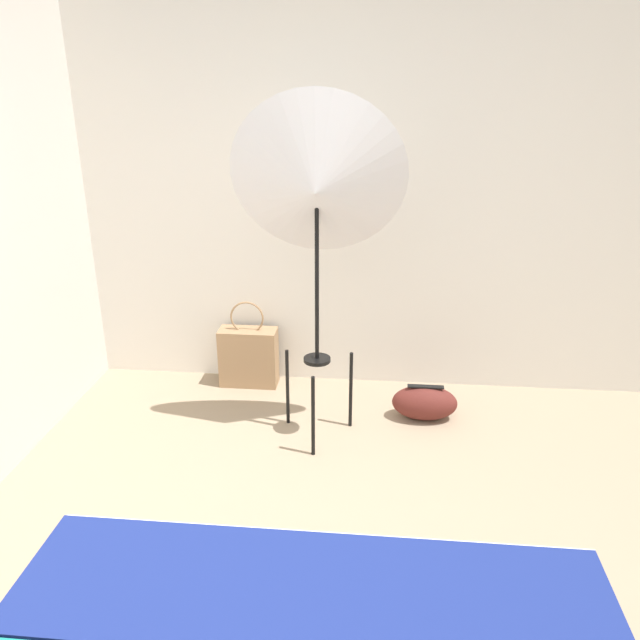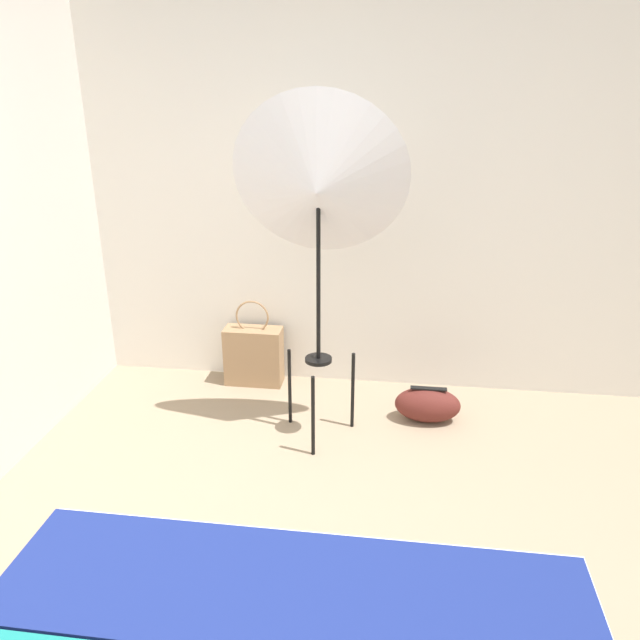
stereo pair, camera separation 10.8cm
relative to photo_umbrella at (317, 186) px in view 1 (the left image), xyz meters
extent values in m
cube|color=silver|center=(0.09, 0.72, -0.08)|extent=(8.00, 0.05, 2.60)
cube|color=navy|center=(0.15, -1.64, -0.90)|extent=(1.74, 0.48, 0.04)
cylinder|color=black|center=(0.00, -0.21, -1.15)|extent=(0.02, 0.02, 0.46)
cylinder|color=black|center=(-0.18, 0.10, -1.15)|extent=(0.02, 0.02, 0.46)
cylinder|color=black|center=(0.18, 0.10, -1.15)|extent=(0.02, 0.02, 0.46)
cylinder|color=black|center=(0.00, 0.00, -0.92)|extent=(0.15, 0.15, 0.02)
cylinder|color=black|center=(0.00, 0.00, -0.46)|extent=(0.02, 0.02, 0.93)
cone|color=silver|center=(0.00, 0.00, 0.01)|extent=(0.89, 0.47, 0.90)
cube|color=#9E7A56|center=(-0.50, 0.57, -1.19)|extent=(0.37, 0.16, 0.38)
torus|color=#9E7A56|center=(-0.50, 0.57, -0.92)|extent=(0.21, 0.01, 0.21)
ellipsoid|color=#5B231E|center=(0.61, 0.23, -1.28)|extent=(0.38, 0.20, 0.20)
cube|color=black|center=(0.61, 0.23, -1.18)|extent=(0.21, 0.04, 0.01)
camera|label=1|loc=(0.31, -3.03, 0.49)|focal=35.00mm
camera|label=2|loc=(0.42, -3.02, 0.49)|focal=35.00mm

